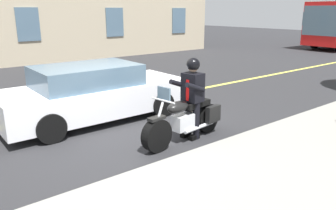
% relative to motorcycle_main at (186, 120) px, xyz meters
% --- Properties ---
extents(ground_plane, '(80.00, 80.00, 0.00)m').
position_rel_motorcycle_main_xyz_m(ground_plane, '(0.85, -1.27, -0.45)').
color(ground_plane, '#28282B').
extents(lane_center_stripe, '(60.00, 0.16, 0.01)m').
position_rel_motorcycle_main_xyz_m(lane_center_stripe, '(0.85, -3.27, -0.45)').
color(lane_center_stripe, '#E5DB4C').
rests_on(lane_center_stripe, ground_plane).
extents(motorcycle_main, '(2.22, 0.77, 1.26)m').
position_rel_motorcycle_main_xyz_m(motorcycle_main, '(0.00, 0.00, 0.00)').
color(motorcycle_main, black).
rests_on(motorcycle_main, ground_plane).
extents(rider_main, '(0.67, 0.61, 1.74)m').
position_rel_motorcycle_main_xyz_m(rider_main, '(-0.19, -0.03, 0.58)').
color(rider_main, black).
rests_on(rider_main, ground_plane).
extents(car_dark, '(4.60, 1.92, 1.40)m').
position_rel_motorcycle_main_xyz_m(car_dark, '(0.91, -2.46, 0.24)').
color(car_dark, white).
rests_on(car_dark, ground_plane).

